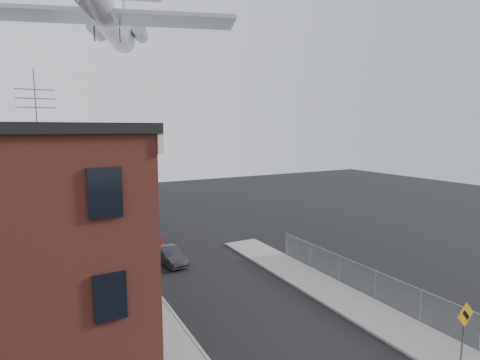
# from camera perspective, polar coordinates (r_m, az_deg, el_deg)

# --- Properties ---
(sidewalk_left) EXTENTS (3.00, 62.00, 0.12)m
(sidewalk_left) POSITION_cam_1_polar(r_m,az_deg,el_deg) (35.42, -20.18, -9.21)
(sidewalk_left) COLOR gray
(sidewalk_left) RESTS_ON ground
(sidewalk_right) EXTENTS (3.00, 26.00, 0.12)m
(sidewalk_right) POSITION_cam_1_polar(r_m,az_deg,el_deg) (24.26, 15.51, -17.02)
(sidewalk_right) COLOR gray
(sidewalk_right) RESTS_ON ground
(curb_left) EXTENTS (0.15, 62.00, 0.14)m
(curb_left) POSITION_cam_1_polar(r_m,az_deg,el_deg) (35.63, -17.85, -8.98)
(curb_left) COLOR gray
(curb_left) RESTS_ON ground
(curb_right) EXTENTS (0.15, 26.00, 0.14)m
(curb_right) POSITION_cam_1_polar(r_m,az_deg,el_deg) (23.36, 12.82, -17.92)
(curb_right) COLOR gray
(curb_right) RESTS_ON ground
(row_house_a) EXTENTS (11.98, 7.00, 10.30)m
(row_house_a) POSITION_cam_1_polar(r_m,az_deg,el_deg) (26.69, -32.12, -4.21)
(row_house_a) COLOR slate
(row_house_a) RESTS_ON ground
(row_house_b) EXTENTS (11.98, 7.00, 10.30)m
(row_house_b) POSITION_cam_1_polar(r_m,az_deg,el_deg) (33.58, -31.43, -1.92)
(row_house_b) COLOR #6F6458
(row_house_b) RESTS_ON ground
(row_house_c) EXTENTS (11.98, 7.00, 10.30)m
(row_house_c) POSITION_cam_1_polar(r_m,az_deg,el_deg) (40.50, -30.97, -0.41)
(row_house_c) COLOR slate
(row_house_c) RESTS_ON ground
(row_house_d) EXTENTS (11.98, 7.00, 10.30)m
(row_house_d) POSITION_cam_1_polar(r_m,az_deg,el_deg) (47.45, -30.65, 0.66)
(row_house_d) COLOR #6F6458
(row_house_d) RESTS_ON ground
(row_house_e) EXTENTS (11.98, 7.00, 10.30)m
(row_house_e) POSITION_cam_1_polar(r_m,az_deg,el_deg) (54.41, -30.41, 1.45)
(row_house_e) COLOR slate
(row_house_e) RESTS_ON ground
(chainlink_fence) EXTENTS (0.06, 18.06, 1.90)m
(chainlink_fence) POSITION_cam_1_polar(r_m,az_deg,el_deg) (24.28, 19.92, -14.79)
(chainlink_fence) COLOR gray
(chainlink_fence) RESTS_ON ground
(warning_sign) EXTENTS (1.10, 0.11, 2.80)m
(warning_sign) POSITION_cam_1_polar(r_m,az_deg,el_deg) (19.70, 31.02, -18.12)
(warning_sign) COLOR #515156
(warning_sign) RESTS_ON ground
(utility_pole) EXTENTS (1.80, 0.26, 9.00)m
(utility_pole) POSITION_cam_1_polar(r_m,az_deg,el_deg) (28.53, -19.02, -3.65)
(utility_pole) COLOR black
(utility_pole) RESTS_ON ground
(street_tree) EXTENTS (3.22, 3.20, 5.20)m
(street_tree) POSITION_cam_1_polar(r_m,az_deg,el_deg) (38.46, -20.95, -2.72)
(street_tree) COLOR black
(street_tree) RESTS_ON ground
(car_near) EXTENTS (1.97, 3.99, 1.31)m
(car_near) POSITION_cam_1_polar(r_m,az_deg,el_deg) (33.38, -13.15, -8.90)
(car_near) COLOR maroon
(car_near) RESTS_ON ground
(car_mid) EXTENTS (1.88, 4.08, 1.30)m
(car_mid) POSITION_cam_1_polar(r_m,az_deg,el_deg) (29.26, -10.75, -11.25)
(car_mid) COLOR black
(car_mid) RESTS_ON ground
(car_far) EXTENTS (1.98, 4.52, 1.29)m
(car_far) POSITION_cam_1_polar(r_m,az_deg,el_deg) (45.62, -17.51, -4.56)
(car_far) COLOR gray
(car_far) RESTS_ON ground
(airplane) EXTENTS (21.35, 24.44, 7.11)m
(airplane) POSITION_cam_1_polar(r_m,az_deg,el_deg) (36.46, -19.80, 22.97)
(airplane) COLOR white
(airplane) RESTS_ON ground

